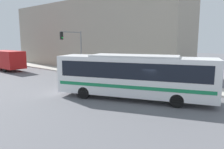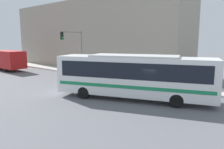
{
  "view_description": "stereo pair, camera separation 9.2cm",
  "coord_description": "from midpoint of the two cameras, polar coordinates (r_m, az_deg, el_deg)",
  "views": [
    {
      "loc": [
        -13.63,
        -8.2,
        4.49
      ],
      "look_at": [
        0.7,
        3.91,
        1.44
      ],
      "focal_mm": 35.0,
      "sensor_mm": 36.0,
      "label": 1
    },
    {
      "loc": [
        -13.58,
        -8.27,
        4.49
      ],
      "look_at": [
        0.7,
        3.91,
        1.44
      ],
      "focal_mm": 35.0,
      "sensor_mm": 36.0,
      "label": 2
    }
  ],
  "objects": [
    {
      "name": "delivery_truck",
      "position": [
        35.48,
        -26.19,
        3.55
      ],
      "size": [
        2.36,
        8.39,
        2.85
      ],
      "color": "#B21919",
      "rests_on": "ground_plane"
    },
    {
      "name": "sidewalk",
      "position": [
        34.59,
        -15.07,
        1.58
      ],
      "size": [
        2.78,
        70.0,
        0.15
      ],
      "color": "#B7B2A8",
      "rests_on": "ground_plane"
    },
    {
      "name": "ground_plane",
      "position": [
        16.53,
        8.72,
        -6.64
      ],
      "size": [
        120.0,
        120.0,
        0.0
      ],
      "primitive_type": "plane",
      "color": "slate"
    },
    {
      "name": "traffic_light_pole",
      "position": [
        27.62,
        -9.92,
        7.68
      ],
      "size": [
        3.28,
        0.35,
        5.33
      ],
      "color": "slate",
      "rests_on": "sidewalk"
    },
    {
      "name": "pedestrian_near_corner",
      "position": [
        29.91,
        -7.66,
        2.4
      ],
      "size": [
        0.34,
        0.34,
        1.63
      ],
      "color": "slate",
      "rests_on": "sidewalk"
    },
    {
      "name": "fire_hydrant",
      "position": [
        21.81,
        10.71,
        -1.39
      ],
      "size": [
        0.28,
        0.38,
        0.76
      ],
      "color": "#999999",
      "rests_on": "sidewalk"
    },
    {
      "name": "building_facade",
      "position": [
        34.53,
        -6.14,
        10.08
      ],
      "size": [
        6.0,
        31.4,
        10.08
      ],
      "color": "#9E9384",
      "rests_on": "ground_plane"
    },
    {
      "name": "city_bus",
      "position": [
        16.35,
        5.61,
        0.1
      ],
      "size": [
        6.6,
        11.75,
        3.33
      ],
      "rotation": [
        0.0,
        0.0,
        0.37
      ],
      "color": "white",
      "rests_on": "ground_plane"
    },
    {
      "name": "parking_meter",
      "position": [
        26.27,
        -3.87,
        1.66
      ],
      "size": [
        0.14,
        0.14,
        1.31
      ],
      "color": "slate",
      "rests_on": "sidewalk"
    }
  ]
}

